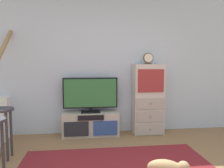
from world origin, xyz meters
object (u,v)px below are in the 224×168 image
object	(u,v)px
desk_clock	(148,59)
side_cabinet	(148,99)
media_console	(91,124)
dog	(168,168)
bar_stool_far	(2,122)
television	(90,94)

from	to	relation	value
desk_clock	side_cabinet	bearing A→B (deg)	45.36
media_console	desk_clock	size ratio (longest dim) A/B	4.88
media_console	dog	size ratio (longest dim) A/B	2.07
media_console	side_cabinet	size ratio (longest dim) A/B	0.78
bar_stool_far	dog	size ratio (longest dim) A/B	1.45
media_console	television	xyz separation A→B (m)	(-0.00, 0.02, 0.58)
desk_clock	dog	size ratio (longest dim) A/B	0.42
side_cabinet	television	bearing A→B (deg)	179.30
desk_clock	dog	bearing A→B (deg)	-97.51
desk_clock	bar_stool_far	bearing A→B (deg)	-159.53
media_console	dog	distance (m)	1.93
television	media_console	bearing A→B (deg)	-90.00
dog	television	bearing A→B (deg)	116.86
media_console	dog	world-z (taller)	media_console
side_cabinet	bar_stool_far	size ratio (longest dim) A/B	1.83
side_cabinet	desk_clock	world-z (taller)	desk_clock
desk_clock	bar_stool_far	world-z (taller)	desk_clock
desk_clock	bar_stool_far	distance (m)	2.72
television	dog	bearing A→B (deg)	-63.14
dog	desk_clock	bearing A→B (deg)	82.49
media_console	side_cabinet	xyz separation A→B (m)	(1.12, 0.01, 0.46)
desk_clock	dog	xyz separation A→B (m)	(-0.23, -1.71, -1.35)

